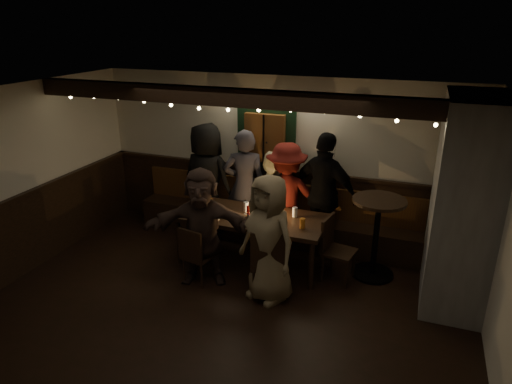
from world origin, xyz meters
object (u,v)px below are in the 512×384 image
at_px(chair_end, 334,245).
at_px(person_g, 269,239).
at_px(person_a, 207,180).
at_px(person_f, 202,227).
at_px(dining_table, 251,220).
at_px(high_top, 377,228).
at_px(person_e, 325,194).
at_px(chair_near_left, 195,253).
at_px(person_d, 286,197).
at_px(person_c, 271,198).
at_px(person_b, 245,186).
at_px(chair_near_right, 268,260).

distance_m(chair_end, person_g, 1.07).
relative_size(person_a, person_f, 1.16).
distance_m(dining_table, person_f, 0.80).
distance_m(high_top, person_e, 0.99).
xyz_separation_m(dining_table, high_top, (1.72, 0.28, 0.03)).
xyz_separation_m(chair_near_left, person_d, (0.82, 1.45, 0.38)).
xyz_separation_m(person_c, person_e, (0.84, 0.00, 0.18)).
xyz_separation_m(person_b, person_f, (-0.06, -1.39, -0.10)).
bearing_deg(high_top, person_g, -139.49).
xyz_separation_m(person_c, person_f, (-0.49, -1.42, 0.05)).
relative_size(high_top, person_g, 0.69).
bearing_deg(person_f, person_d, 42.94).
distance_m(chair_near_left, person_c, 1.65).
relative_size(chair_near_right, person_f, 0.60).
bearing_deg(person_g, chair_near_right, -88.19).
bearing_deg(chair_end, person_c, 146.89).
bearing_deg(person_g, person_b, 145.60).
height_order(person_c, person_g, person_g).
height_order(high_top, person_a, person_a).
relative_size(chair_near_right, person_e, 0.52).
xyz_separation_m(person_a, person_c, (1.08, 0.04, -0.18)).
relative_size(dining_table, chair_end, 2.37).
xyz_separation_m(high_top, person_c, (-1.68, 0.48, 0.03)).
height_order(dining_table, person_f, person_f).
distance_m(person_c, person_d, 0.29).
height_order(chair_near_right, person_g, person_g).
height_order(chair_near_left, chair_end, chair_end).
bearing_deg(person_e, person_g, 94.79).
bearing_deg(person_a, chair_end, 172.87).
bearing_deg(chair_end, dining_table, -179.56).
bearing_deg(dining_table, person_c, 86.52).
distance_m(person_c, person_e, 0.86).
bearing_deg(person_c, person_b, 11.10).
distance_m(person_b, person_e, 1.27).
xyz_separation_m(chair_near_right, person_c, (-0.47, 1.52, 0.21)).
xyz_separation_m(chair_near_right, person_f, (-0.96, 0.10, 0.26)).
xyz_separation_m(chair_near_left, person_g, (1.03, 0.02, 0.37)).
xyz_separation_m(person_e, person_f, (-1.33, -1.42, -0.13)).
bearing_deg(person_d, dining_table, 41.49).
bearing_deg(person_e, person_b, 19.99).
relative_size(person_a, person_e, 1.00).
bearing_deg(chair_near_left, high_top, 25.24).
bearing_deg(chair_near_left, chair_near_right, 0.73).
relative_size(chair_end, person_a, 0.48).
bearing_deg(person_d, chair_end, 118.82).
height_order(chair_end, person_b, person_b).
bearing_deg(dining_table, person_d, 65.40).
relative_size(chair_near_right, person_g, 0.58).
bearing_deg(person_f, person_g, -22.90).
xyz_separation_m(chair_end, person_c, (-1.15, 0.75, 0.25)).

